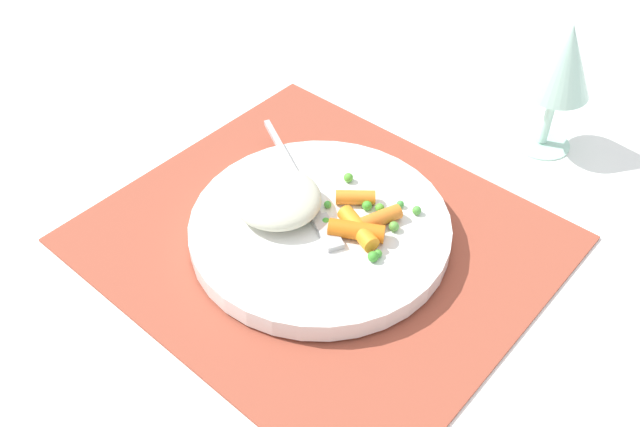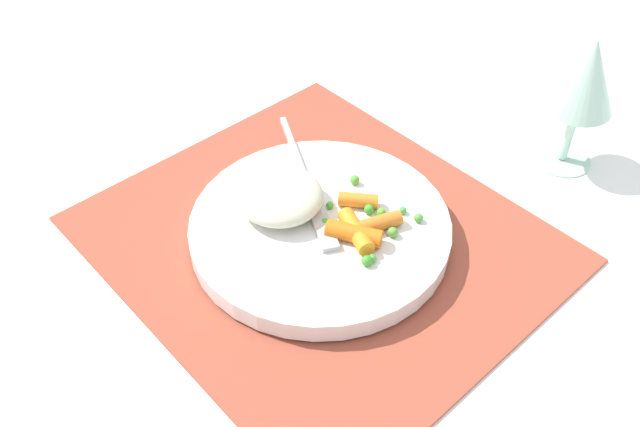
{
  "view_description": "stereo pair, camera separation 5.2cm",
  "coord_description": "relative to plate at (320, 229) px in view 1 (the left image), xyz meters",
  "views": [
    {
      "loc": [
        0.31,
        -0.35,
        0.48
      ],
      "look_at": [
        0.0,
        0.0,
        0.04
      ],
      "focal_mm": 38.76,
      "sensor_mm": 36.0,
      "label": 1
    },
    {
      "loc": [
        0.34,
        -0.31,
        0.48
      ],
      "look_at": [
        0.0,
        0.0,
        0.04
      ],
      "focal_mm": 38.76,
      "sensor_mm": 36.0,
      "label": 2
    }
  ],
  "objects": [
    {
      "name": "ground_plane",
      "position": [
        0.0,
        0.0,
        -0.02
      ],
      "size": [
        2.4,
        2.4,
        0.0
      ],
      "primitive_type": "plane",
      "color": "white"
    },
    {
      "name": "placemat",
      "position": [
        0.0,
        0.0,
        -0.01
      ],
      "size": [
        0.41,
        0.36,
        0.01
      ],
      "primitive_type": "cube",
      "color": "#9E4733",
      "rests_on": "ground_plane"
    },
    {
      "name": "plate",
      "position": [
        0.0,
        0.0,
        0.0
      ],
      "size": [
        0.25,
        0.25,
        0.02
      ],
      "primitive_type": "cylinder",
      "color": "white",
      "rests_on": "placemat"
    },
    {
      "name": "rice_mound",
      "position": [
        -0.04,
        -0.02,
        0.03
      ],
      "size": [
        0.09,
        0.08,
        0.03
      ],
      "primitive_type": "ellipsoid",
      "color": "beige",
      "rests_on": "plate"
    },
    {
      "name": "carrot_portion",
      "position": [
        0.03,
        0.02,
        0.02
      ],
      "size": [
        0.08,
        0.07,
        0.02
      ],
      "color": "orange",
      "rests_on": "plate"
    },
    {
      "name": "pea_scatter",
      "position": [
        0.03,
        0.03,
        0.01
      ],
      "size": [
        0.09,
        0.09,
        0.01
      ],
      "color": "green",
      "rests_on": "plate"
    },
    {
      "name": "fork",
      "position": [
        -0.04,
        0.02,
        0.01
      ],
      "size": [
        0.19,
        0.11,
        0.01
      ],
      "color": "#BABABA",
      "rests_on": "plate"
    },
    {
      "name": "wine_glass",
      "position": [
        0.09,
        0.28,
        0.09
      ],
      "size": [
        0.07,
        0.07,
        0.15
      ],
      "color": "#B2E0CC",
      "rests_on": "ground_plane"
    }
  ]
}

